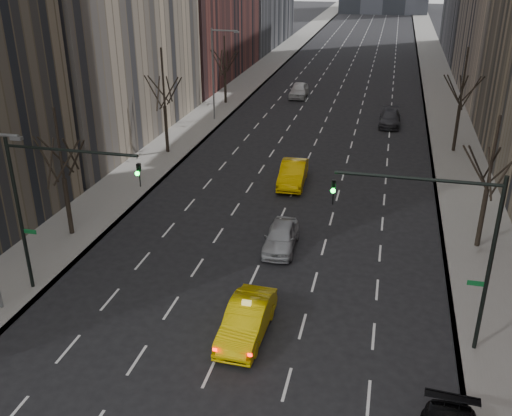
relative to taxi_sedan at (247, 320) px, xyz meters
The scene contains 15 objects.
sidewalk_left 60.67m from the taxi_sedan, 102.50° to the left, with size 4.50×320.00×0.15m, color slate.
sidewalk_right 60.31m from the taxi_sedan, 79.14° to the left, with size 4.50×320.00×0.15m, color slate.
tree_lw_b 15.06m from the taxi_sedan, 150.70° to the left, with size 3.36×3.50×7.82m.
tree_lw_c 26.76m from the taxi_sedan, 119.02° to the left, with size 3.36×3.50×8.74m.
tree_lw_d 43.28m from the taxi_sedan, 107.36° to the left, with size 3.36×3.50×7.36m.
tree_rw_b 16.07m from the taxi_sedan, 45.30° to the left, with size 3.36×3.50×7.82m.
tree_rw_c 31.44m from the taxi_sedan, 69.18° to the left, with size 3.36×3.50×8.74m.
traffic_mast_left 11.10m from the taxi_sedan, behind, with size 6.69×0.39×8.00m.
traffic_mast_right 9.54m from the taxi_sedan, ahead, with size 6.69×0.39×8.00m.
streetlight_far 36.50m from the taxi_sedan, 108.91° to the left, with size 2.83×0.22×9.00m.
taxi_sedan is the anchor object (origin of this frame).
silver_sedan_ahead 8.51m from the taxi_sedan, 90.65° to the left, with size 1.77×4.41×1.50m, color #9A9DA1.
far_taxi 18.65m from the taxi_sedan, 93.53° to the left, with size 1.81×5.19×1.71m, color #F2BA05.
far_suv_grey 36.94m from the taxi_sedan, 81.39° to the left, with size 2.04×5.01×1.46m, color #2F2E34.
far_car_white 46.69m from the taxi_sedan, 96.49° to the left, with size 1.99×4.94×1.68m, color silver.
Camera 1 is at (6.18, -9.78, 15.91)m, focal length 40.00 mm.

